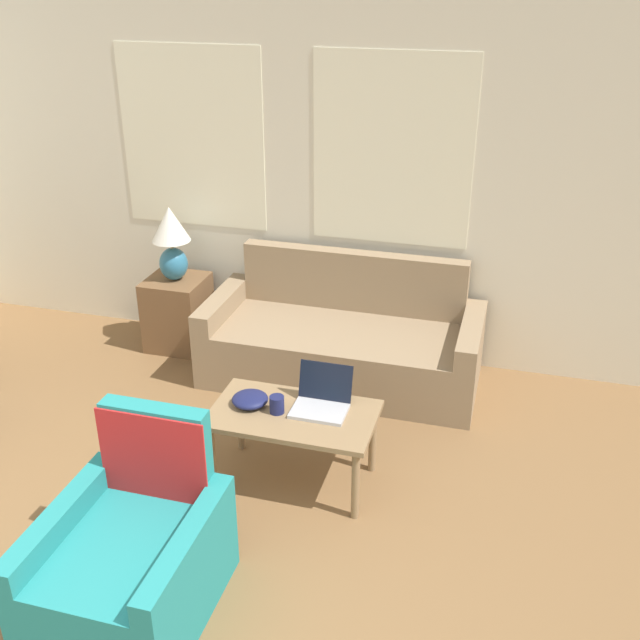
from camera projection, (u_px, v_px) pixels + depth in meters
name	position (u px, v px, depth m)	size (l,w,h in m)	color
wall_back	(302.00, 179.00, 5.34)	(6.87, 0.06, 2.60)	silver
couch	(343.00, 343.00, 5.32)	(1.92, 0.82, 0.85)	#937A5B
armchair	(134.00, 559.00, 3.41)	(0.72, 0.84, 0.88)	teal
side_table	(178.00, 312.00, 5.73)	(0.43, 0.43, 0.56)	brown
table_lamp	(171.00, 238.00, 5.47)	(0.28, 0.28, 0.56)	teal
coffee_table	(293.00, 421.00, 4.16)	(0.92, 0.53, 0.46)	#8E704C
laptop	(322.00, 400.00, 4.16)	(0.30, 0.28, 0.23)	#B7B7BC
cup_navy	(277.00, 404.00, 4.12)	(0.08, 0.08, 0.10)	#191E4C
snack_bowl	(250.00, 399.00, 4.20)	(0.21, 0.21, 0.07)	#191E4C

